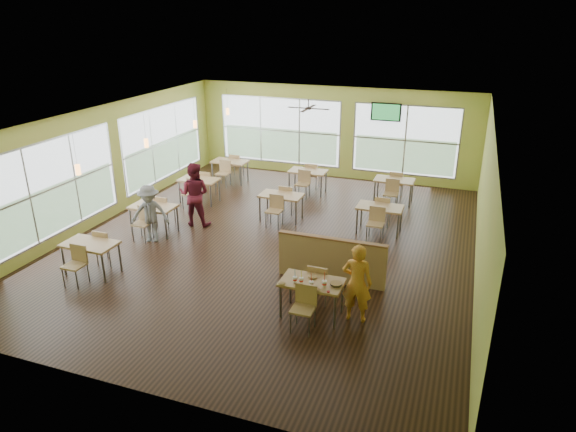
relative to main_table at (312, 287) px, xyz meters
The scene contains 20 objects.
room 3.73m from the main_table, 123.69° to the left, with size 12.00×12.04×3.20m.
window_bays 7.70m from the main_table, 127.41° to the left, with size 9.24×10.24×2.38m.
main_table is the anchor object (origin of this frame).
half_wall_divider 1.45m from the main_table, 90.00° to the left, with size 2.40×0.14×1.04m.
dining_tables 5.61m from the main_table, 122.91° to the left, with size 6.92×8.72×0.87m.
pendant_lights 6.62m from the main_table, 144.75° to the left, with size 0.11×7.31×0.86m.
ceiling_fan 6.73m from the main_table, 108.43° to the left, with size 1.25×1.25×0.29m.
tv_backwall 9.08m from the main_table, 91.29° to the left, with size 1.00×0.07×0.60m.
man_plaid 0.87m from the main_table, ahead, with size 0.58×0.38×1.59m, color #D75917.
patron_maroon 5.54m from the main_table, 142.86° to the left, with size 0.87×0.68×1.78m, color maroon.
patron_grey 5.32m from the main_table, 158.23° to the left, with size 0.98×0.56×1.51m, color slate.
cup_blue 0.38m from the main_table, 152.17° to the right, with size 0.09×0.09×0.32m.
cup_yellow 0.29m from the main_table, 138.64° to the right, with size 0.09×0.09×0.31m.
cup_red_near 0.31m from the main_table, 77.08° to the right, with size 0.09×0.09×0.34m.
cup_red_far 0.36m from the main_table, 24.96° to the right, with size 0.10×0.10×0.35m.
food_basket 0.50m from the main_table, ahead, with size 0.24×0.24×0.05m.
ketchup_cup 0.52m from the main_table, 36.44° to the right, with size 0.06×0.06×0.02m, color #A31813.
wrapper_left 0.60m from the main_table, 149.39° to the right, with size 0.14×0.13×0.04m, color #A2854E.
wrapper_mid 0.19m from the main_table, 102.54° to the left, with size 0.18×0.16×0.04m, color #A2854E.
wrapper_right 0.38m from the main_table, 56.81° to the right, with size 0.13×0.12×0.03m, color #A2854E.
Camera 1 is at (4.47, -11.31, 5.55)m, focal length 32.00 mm.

